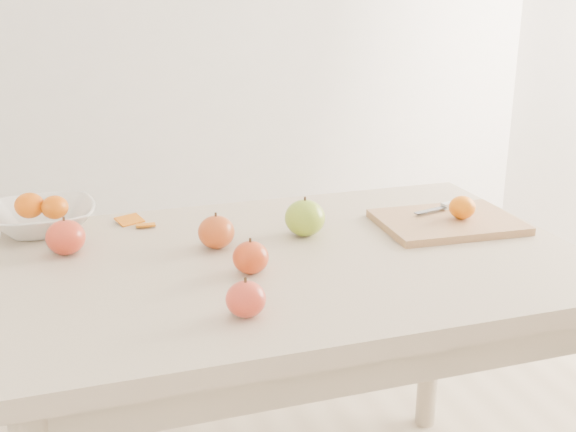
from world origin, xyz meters
name	(u,v)px	position (x,y,z in m)	size (l,w,h in m)	color
table	(295,297)	(0.00, 0.00, 0.65)	(1.20, 0.80, 0.75)	beige
cutting_board	(448,222)	(0.40, 0.06, 0.76)	(0.32, 0.23, 0.02)	tan
board_tangerine	(462,207)	(0.43, 0.05, 0.80)	(0.06, 0.06, 0.05)	orange
fruit_bowl	(42,218)	(-0.51, 0.32, 0.78)	(0.24, 0.24, 0.06)	white
bowl_tangerine_near	(29,205)	(-0.53, 0.33, 0.81)	(0.07, 0.07, 0.06)	#DB5907
bowl_tangerine_far	(55,207)	(-0.48, 0.31, 0.81)	(0.06, 0.06, 0.05)	#CF4E07
orange_peel_a	(130,222)	(-0.31, 0.32, 0.75)	(0.06, 0.04, 0.00)	#C8610E
orange_peel_b	(146,226)	(-0.28, 0.28, 0.75)	(0.04, 0.04, 0.00)	#CC6B0E
paring_knife	(450,205)	(0.45, 0.14, 0.78)	(0.17, 0.07, 0.01)	silver
apple_green	(305,218)	(0.06, 0.11, 0.79)	(0.09, 0.09, 0.08)	#669418
apple_red_b	(216,232)	(-0.15, 0.09, 0.79)	(0.08, 0.08, 0.07)	maroon
apple_red_c	(246,299)	(-0.17, -0.25, 0.78)	(0.07, 0.07, 0.06)	maroon
apple_red_a	(66,237)	(-0.46, 0.15, 0.79)	(0.08, 0.08, 0.07)	maroon
apple_red_e	(251,257)	(-0.12, -0.07, 0.78)	(0.07, 0.07, 0.07)	maroon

